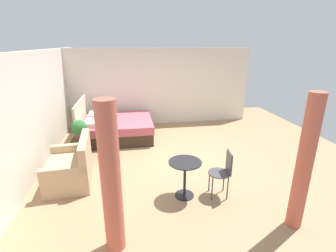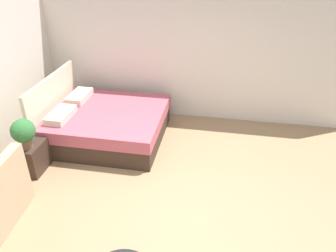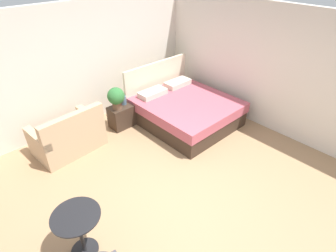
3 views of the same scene
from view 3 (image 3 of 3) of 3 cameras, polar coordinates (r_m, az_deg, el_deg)
The scene contains 9 objects.
ground_plane at distance 4.58m, azimuth 2.42°, elevation -14.16°, with size 8.75×9.19×0.02m, color #9E7A56.
wall_back at distance 6.07m, azimuth -18.81°, elevation 11.39°, with size 8.75×0.12×2.55m, color silver.
wall_right at distance 5.93m, azimuth 23.16°, elevation 9.97°, with size 0.12×6.19×2.55m, color silver.
bed at distance 6.16m, azimuth 3.42°, elevation 3.49°, with size 1.85×2.04×1.16m.
couch at distance 5.60m, azimuth -19.99°, elevation -2.09°, with size 1.29×0.91×0.92m.
nightstand at distance 6.09m, azimuth -9.62°, elevation 2.00°, with size 0.52×0.36×0.49m.
potted_plant at distance 5.78m, azimuth -10.78°, elevation 5.96°, with size 0.36×0.36×0.48m.
vase at distance 6.02m, azimuth -9.23°, elevation 5.34°, with size 0.11×0.11×0.19m.
balcony_table at distance 3.74m, azimuth -18.13°, elevation -19.41°, with size 0.59×0.59×0.70m.
Camera 3 is at (-2.24, -2.14, 3.36)m, focal length 29.23 mm.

